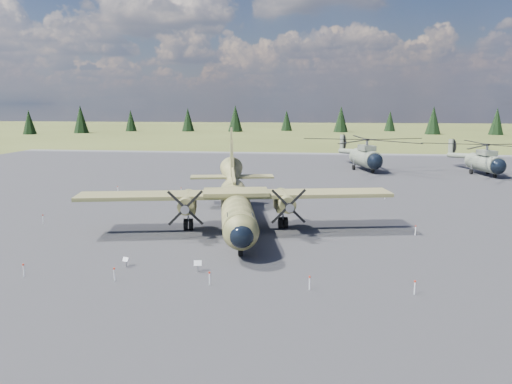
# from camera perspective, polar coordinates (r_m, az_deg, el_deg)

# --- Properties ---
(ground) EXTENTS (500.00, 500.00, 0.00)m
(ground) POSITION_cam_1_polar(r_m,az_deg,el_deg) (43.78, -4.07, -4.27)
(ground) COLOR brown
(ground) RESTS_ON ground
(apron) EXTENTS (120.00, 120.00, 0.04)m
(apron) POSITION_cam_1_polar(r_m,az_deg,el_deg) (53.37, -1.98, -1.63)
(apron) COLOR #5A5A5F
(apron) RESTS_ON ground
(transport_plane) EXTENTS (26.70, 23.98, 8.81)m
(transport_plane) POSITION_cam_1_polar(r_m,az_deg,el_deg) (43.70, -2.34, -0.87)
(transport_plane) COLOR #3E4123
(transport_plane) RESTS_ON ground
(helicopter_near) EXTENTS (25.56, 26.43, 5.26)m
(helicopter_near) POSITION_cam_1_polar(r_m,az_deg,el_deg) (83.12, 12.41, 4.94)
(helicopter_near) COLOR slate
(helicopter_near) RESTS_ON ground
(helicopter_mid) EXTENTS (22.63, 24.11, 4.85)m
(helicopter_mid) POSITION_cam_1_polar(r_m,az_deg,el_deg) (83.69, 24.70, 4.09)
(helicopter_mid) COLOR slate
(helicopter_mid) RESTS_ON ground
(info_placard_left) EXTENTS (0.46, 0.31, 0.67)m
(info_placard_left) POSITION_cam_1_polar(r_m,az_deg,el_deg) (34.88, -14.67, -7.57)
(info_placard_left) COLOR gray
(info_placard_left) RESTS_ON ground
(info_placard_right) EXTENTS (0.53, 0.29, 0.80)m
(info_placard_right) POSITION_cam_1_polar(r_m,az_deg,el_deg) (32.94, -6.67, -8.21)
(info_placard_right) COLOR gray
(info_placard_right) RESTS_ON ground
(barrier_fence) EXTENTS (33.12, 29.62, 0.85)m
(barrier_fence) POSITION_cam_1_polar(r_m,az_deg,el_deg) (43.67, -4.69, -3.62)
(barrier_fence) COLOR white
(barrier_fence) RESTS_ON ground
(treeline) EXTENTS (326.73, 334.52, 10.80)m
(treeline) POSITION_cam_1_polar(r_m,az_deg,el_deg) (38.73, -10.28, 0.87)
(treeline) COLOR black
(treeline) RESTS_ON ground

